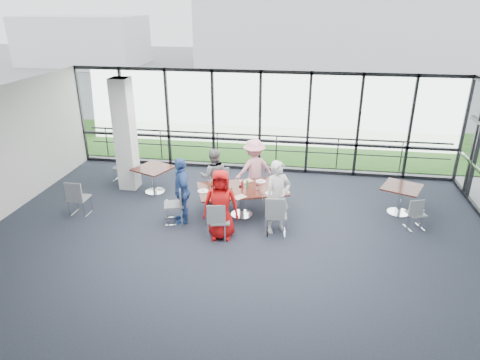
# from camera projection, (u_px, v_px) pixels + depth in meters

# --- Properties ---
(floor) EXTENTS (12.00, 10.00, 0.02)m
(floor) POSITION_uv_depth(u_px,v_px,m) (233.00, 251.00, 9.44)
(floor) COLOR #202632
(floor) RESTS_ON ground
(ceiling) EXTENTS (12.00, 10.00, 0.04)m
(ceiling) POSITION_uv_depth(u_px,v_px,m) (231.00, 108.00, 8.20)
(ceiling) COLOR white
(ceiling) RESTS_ON ground
(curtain_wall_back) EXTENTS (12.00, 0.10, 3.20)m
(curtain_wall_back) POSITION_uv_depth(u_px,v_px,m) (260.00, 122.00, 13.37)
(curtain_wall_back) COLOR white
(curtain_wall_back) RESTS_ON ground
(exit_door) EXTENTS (0.12, 1.60, 2.10)m
(exit_door) POSITION_uv_depth(u_px,v_px,m) (474.00, 163.00, 11.57)
(exit_door) COLOR black
(exit_door) RESTS_ON ground
(structural_column) EXTENTS (0.50, 0.50, 3.20)m
(structural_column) POSITION_uv_depth(u_px,v_px,m) (125.00, 135.00, 12.07)
(structural_column) COLOR white
(structural_column) RESTS_ON ground
(apron) EXTENTS (80.00, 70.00, 0.02)m
(apron) POSITION_uv_depth(u_px,v_px,m) (273.00, 129.00, 18.55)
(apron) COLOR gray
(apron) RESTS_ON ground
(grass_strip) EXTENTS (80.00, 5.00, 0.01)m
(grass_strip) POSITION_uv_depth(u_px,v_px,m) (268.00, 142.00, 16.72)
(grass_strip) COLOR #1E5317
(grass_strip) RESTS_ON ground
(hangar_main) EXTENTS (24.00, 10.00, 6.00)m
(hangar_main) POSITION_uv_depth(u_px,v_px,m) (342.00, 28.00, 36.86)
(hangar_main) COLOR silver
(hangar_main) RESTS_ON ground
(hangar_aux) EXTENTS (10.00, 6.00, 4.00)m
(hangar_aux) POSITION_uv_depth(u_px,v_px,m) (83.00, 41.00, 36.80)
(hangar_aux) COLOR silver
(hangar_aux) RESTS_ON ground
(guard_rail) EXTENTS (12.00, 0.06, 0.06)m
(guard_rail) POSITION_uv_depth(u_px,v_px,m) (261.00, 149.00, 14.34)
(guard_rail) COLOR #2D2D33
(guard_rail) RESTS_ON ground
(main_table) EXTENTS (2.44, 1.84, 0.75)m
(main_table) POSITION_uv_depth(u_px,v_px,m) (242.00, 192.00, 10.77)
(main_table) COLOR #361110
(main_table) RESTS_ON ground
(side_table_left) EXTENTS (1.21, 1.21, 0.75)m
(side_table_left) POSITION_uv_depth(u_px,v_px,m) (153.00, 171.00, 12.11)
(side_table_left) COLOR #361110
(side_table_left) RESTS_ON ground
(side_table_right) EXTENTS (1.17, 1.17, 0.75)m
(side_table_right) POSITION_uv_depth(u_px,v_px,m) (402.00, 191.00, 10.87)
(side_table_right) COLOR #361110
(side_table_right) RESTS_ON ground
(diner_near_left) EXTENTS (0.86, 0.61, 1.66)m
(diner_near_left) POSITION_uv_depth(u_px,v_px,m) (221.00, 205.00, 9.67)
(diner_near_left) COLOR #B30C0D
(diner_near_left) RESTS_ON ground
(diner_near_right) EXTENTS (0.80, 0.75, 1.77)m
(diner_near_right) POSITION_uv_depth(u_px,v_px,m) (278.00, 197.00, 9.93)
(diner_near_right) COLOR silver
(diner_near_right) RESTS_ON ground
(diner_far_left) EXTENTS (0.83, 0.60, 1.55)m
(diner_far_left) POSITION_uv_depth(u_px,v_px,m) (214.00, 176.00, 11.38)
(diner_far_left) COLOR gray
(diner_far_left) RESTS_ON ground
(diner_far_right) EXTENTS (1.22, 1.07, 1.69)m
(diner_far_right) POSITION_uv_depth(u_px,v_px,m) (254.00, 169.00, 11.69)
(diner_far_right) COLOR pink
(diner_far_right) RESTS_ON ground
(diner_end) EXTENTS (0.90, 1.12, 1.68)m
(diner_end) POSITION_uv_depth(u_px,v_px,m) (182.00, 190.00, 10.39)
(diner_end) COLOR #34589D
(diner_end) RESTS_ON ground
(chair_main_nl) EXTENTS (0.53, 0.53, 0.90)m
(chair_main_nl) POSITION_uv_depth(u_px,v_px,m) (220.00, 221.00, 9.78)
(chair_main_nl) COLOR gray
(chair_main_nl) RESTS_ON ground
(chair_main_nr) EXTENTS (0.52, 0.52, 0.97)m
(chair_main_nr) POSITION_uv_depth(u_px,v_px,m) (277.00, 215.00, 9.96)
(chair_main_nr) COLOR gray
(chair_main_nr) RESTS_ON ground
(chair_main_fl) EXTENTS (0.55, 0.55, 0.82)m
(chair_main_fl) POSITION_uv_depth(u_px,v_px,m) (218.00, 185.00, 11.79)
(chair_main_fl) COLOR gray
(chair_main_fl) RESTS_ON ground
(chair_main_fr) EXTENTS (0.50, 0.50, 0.94)m
(chair_main_fr) POSITION_uv_depth(u_px,v_px,m) (256.00, 181.00, 11.91)
(chair_main_fr) COLOR gray
(chair_main_fr) RESTS_ON ground
(chair_main_end) EXTENTS (0.59, 0.59, 0.95)m
(chair_main_end) POSITION_uv_depth(u_px,v_px,m) (174.00, 205.00, 10.49)
(chair_main_end) COLOR gray
(chair_main_end) RESTS_ON ground
(chair_spare_la) EXTENTS (0.46, 0.46, 0.94)m
(chair_spare_la) POSITION_uv_depth(u_px,v_px,m) (79.00, 198.00, 10.86)
(chair_spare_la) COLOR gray
(chair_spare_la) RESTS_ON ground
(chair_spare_lb) EXTENTS (0.45, 0.45, 0.83)m
(chair_spare_lb) POSITION_uv_depth(u_px,v_px,m) (121.00, 167.00, 13.03)
(chair_spare_lb) COLOR gray
(chair_spare_lb) RESTS_ON ground
(chair_spare_r) EXTENTS (0.50, 0.50, 0.80)m
(chair_spare_r) POSITION_uv_depth(u_px,v_px,m) (416.00, 214.00, 10.21)
(chair_spare_r) COLOR gray
(chair_spare_r) RESTS_ON ground
(plate_nl) EXTENTS (0.28, 0.28, 0.01)m
(plate_nl) POSITION_uv_depth(u_px,v_px,m) (222.00, 195.00, 10.33)
(plate_nl) COLOR white
(plate_nl) RESTS_ON main_table
(plate_nr) EXTENTS (0.24, 0.24, 0.01)m
(plate_nr) POSITION_uv_depth(u_px,v_px,m) (270.00, 193.00, 10.44)
(plate_nr) COLOR white
(plate_nr) RESTS_ON main_table
(plate_fl) EXTENTS (0.25, 0.25, 0.01)m
(plate_fl) POSITION_uv_depth(u_px,v_px,m) (220.00, 183.00, 11.00)
(plate_fl) COLOR white
(plate_fl) RESTS_ON main_table
(plate_fr) EXTENTS (0.27, 0.27, 0.01)m
(plate_fr) POSITION_uv_depth(u_px,v_px,m) (261.00, 181.00, 11.12)
(plate_fr) COLOR white
(plate_fr) RESTS_ON main_table
(plate_end) EXTENTS (0.27, 0.27, 0.01)m
(plate_end) POSITION_uv_depth(u_px,v_px,m) (203.00, 191.00, 10.55)
(plate_end) COLOR white
(plate_end) RESTS_ON main_table
(tumbler_a) EXTENTS (0.07, 0.07, 0.15)m
(tumbler_a) POSITION_uv_depth(u_px,v_px,m) (231.00, 191.00, 10.41)
(tumbler_a) COLOR white
(tumbler_a) RESTS_ON main_table
(tumbler_b) EXTENTS (0.06, 0.06, 0.13)m
(tumbler_b) POSITION_uv_depth(u_px,v_px,m) (257.00, 188.00, 10.59)
(tumbler_b) COLOR white
(tumbler_b) RESTS_ON main_table
(tumbler_c) EXTENTS (0.07, 0.07, 0.14)m
(tumbler_c) POSITION_uv_depth(u_px,v_px,m) (243.00, 181.00, 10.97)
(tumbler_c) COLOR white
(tumbler_c) RESTS_ON main_table
(tumbler_d) EXTENTS (0.08, 0.08, 0.15)m
(tumbler_d) POSITION_uv_depth(u_px,v_px,m) (212.00, 189.00, 10.47)
(tumbler_d) COLOR white
(tumbler_d) RESTS_ON main_table
(menu_a) EXTENTS (0.37, 0.37, 0.00)m
(menu_a) POSITION_uv_depth(u_px,v_px,m) (240.00, 197.00, 10.24)
(menu_a) COLOR beige
(menu_a) RESTS_ON main_table
(menu_b) EXTENTS (0.37, 0.31, 0.00)m
(menu_b) POSITION_uv_depth(u_px,v_px,m) (283.00, 191.00, 10.54)
(menu_b) COLOR beige
(menu_b) RESTS_ON main_table
(menu_c) EXTENTS (0.40, 0.39, 0.00)m
(menu_c) POSITION_uv_depth(u_px,v_px,m) (246.00, 181.00, 11.17)
(menu_c) COLOR beige
(menu_c) RESTS_ON main_table
(condiment_caddy) EXTENTS (0.10, 0.07, 0.04)m
(condiment_caddy) POSITION_uv_depth(u_px,v_px,m) (241.00, 186.00, 10.81)
(condiment_caddy) COLOR black
(condiment_caddy) RESTS_ON main_table
(ketchup_bottle) EXTENTS (0.06, 0.06, 0.18)m
(ketchup_bottle) POSITION_uv_depth(u_px,v_px,m) (242.00, 184.00, 10.73)
(ketchup_bottle) COLOR #A5101B
(ketchup_bottle) RESTS_ON main_table
(green_bottle) EXTENTS (0.05, 0.05, 0.20)m
(green_bottle) POSITION_uv_depth(u_px,v_px,m) (247.00, 184.00, 10.74)
(green_bottle) COLOR #247A3D
(green_bottle) RESTS_ON main_table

